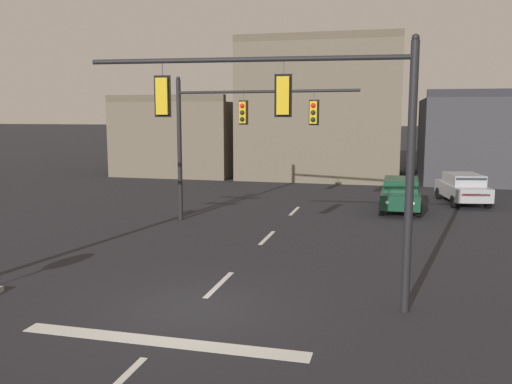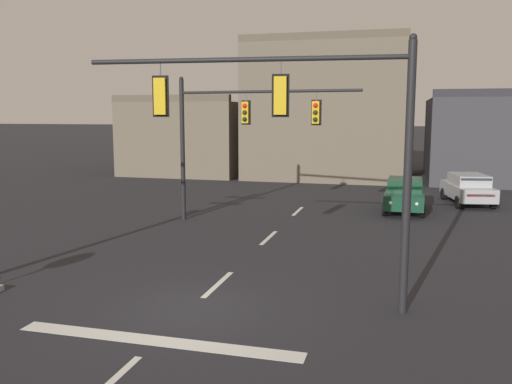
{
  "view_description": "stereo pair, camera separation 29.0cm",
  "coord_description": "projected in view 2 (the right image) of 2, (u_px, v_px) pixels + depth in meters",
  "views": [
    {
      "loc": [
        4.63,
        -12.12,
        4.78
      ],
      "look_at": [
        0.48,
        4.32,
        2.32
      ],
      "focal_mm": 38.29,
      "sensor_mm": 36.0,
      "label": 1
    },
    {
      "loc": [
        4.91,
        -12.05,
        4.78
      ],
      "look_at": [
        0.48,
        4.32,
        2.32
      ],
      "focal_mm": 38.29,
      "sensor_mm": 36.0,
      "label": 2
    }
  ],
  "objects": [
    {
      "name": "stop_bar_paint",
      "position": [
        156.0,
        341.0,
        11.55
      ],
      "size": [
        6.4,
        0.5,
        0.01
      ],
      "primitive_type": "cube",
      "color": "silver",
      "rests_on": "ground"
    },
    {
      "name": "signal_mast_near_side",
      "position": [
        308.0,
        125.0,
        13.01
      ],
      "size": [
        7.91,
        0.77,
        6.56
      ],
      "color": "black",
      "rests_on": "ground"
    },
    {
      "name": "building_row",
      "position": [
        406.0,
        128.0,
        40.04
      ],
      "size": [
        44.27,
        11.76,
        10.11
      ],
      "color": "#665B4C",
      "rests_on": "ground"
    },
    {
      "name": "signal_mast_far_side",
      "position": [
        232.0,
        125.0,
        23.3
      ],
      "size": [
        8.02,
        1.01,
        6.37
      ],
      "color": "black",
      "rests_on": "ground"
    },
    {
      "name": "car_lot_middle",
      "position": [
        405.0,
        194.0,
        26.66
      ],
      "size": [
        1.99,
        4.49,
        1.61
      ],
      "color": "#143D28",
      "rests_on": "ground"
    },
    {
      "name": "lane_centreline",
      "position": [
        218.0,
        284.0,
        15.37
      ],
      "size": [
        0.16,
        26.4,
        0.01
      ],
      "color": "silver",
      "rests_on": "ground"
    },
    {
      "name": "car_lot_nearside",
      "position": [
        468.0,
        188.0,
        28.81
      ],
      "size": [
        2.55,
        4.65,
        1.61
      ],
      "color": "#9EA0A5",
      "rests_on": "ground"
    },
    {
      "name": "ground_plane",
      "position": [
        192.0,
        308.0,
        13.46
      ],
      "size": [
        400.0,
        400.0,
        0.0
      ],
      "primitive_type": "plane",
      "color": "#232328"
    }
  ]
}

